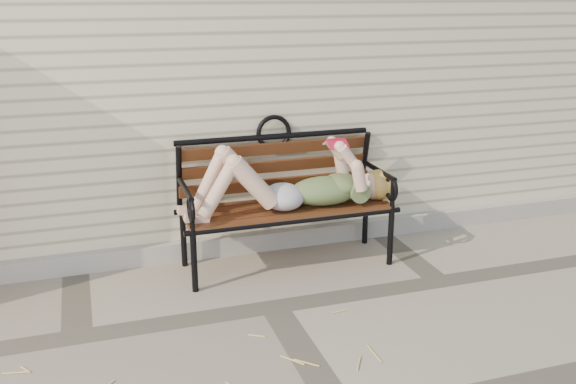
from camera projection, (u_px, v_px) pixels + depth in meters
name	position (u px, v px, depth m)	size (l,w,h in m)	color
ground	(274.00, 307.00, 4.25)	(80.00, 80.00, 0.00)	gray
house_wall	(188.00, 42.00, 6.52)	(8.00, 4.00, 3.00)	beige
foundation_strip	(239.00, 244.00, 5.11)	(8.00, 0.10, 0.15)	#ADA79C
garden_bench	(283.00, 184.00, 4.81)	(1.70, 0.68, 1.10)	black
reading_woman	(290.00, 184.00, 4.68)	(1.60, 0.36, 0.50)	#0A3B4B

